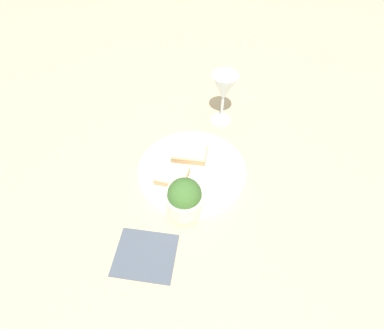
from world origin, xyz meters
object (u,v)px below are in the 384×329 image
sauce_ramekin (230,176)px  cheese_toast_near (190,153)px  napkin (145,255)px  cheese_toast_far (172,175)px  wine_glass (224,89)px  salad_bowl (185,197)px

sauce_ramekin → cheese_toast_near: same height
napkin → cheese_toast_far: bearing=115.8°
napkin → sauce_ramekin: bearing=84.6°
sauce_ramekin → wine_glass: 0.26m
sauce_ramekin → cheese_toast_near: size_ratio=0.45×
salad_bowl → cheese_toast_near: 0.17m
sauce_ramekin → cheese_toast_far: same height
wine_glass → napkin: size_ratio=0.94×
cheese_toast_near → wine_glass: wine_glass is taller
sauce_ramekin → wine_glass: bearing=131.5°
sauce_ramekin → napkin: (-0.03, -0.28, -0.03)m
sauce_ramekin → wine_glass: wine_glass is taller
napkin → salad_bowl: bearing=93.7°
cheese_toast_far → sauce_ramekin: bearing=38.3°
cheese_toast_far → wine_glass: 0.30m
cheese_toast_far → salad_bowl: bearing=-27.8°
sauce_ramekin → cheese_toast_near: bearing=-178.8°
wine_glass → sauce_ramekin: bearing=-48.5°
wine_glass → napkin: (0.14, -0.47, -0.11)m
salad_bowl → napkin: salad_bowl is taller
cheese_toast_far → napkin: size_ratio=0.58×
sauce_ramekin → napkin: sauce_ramekin is taller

